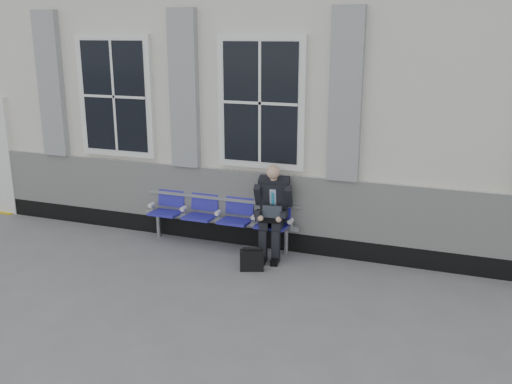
% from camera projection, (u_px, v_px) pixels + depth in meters
% --- Properties ---
extents(ground, '(70.00, 70.00, 0.00)m').
position_uv_depth(ground, '(200.00, 279.00, 7.76)').
color(ground, slate).
rests_on(ground, ground).
extents(station_building, '(14.40, 4.40, 4.49)m').
position_uv_depth(station_building, '(280.00, 91.00, 10.30)').
color(station_building, silver).
rests_on(station_building, ground).
extents(bench, '(2.60, 0.47, 0.91)m').
position_uv_depth(bench, '(220.00, 211.00, 8.90)').
color(bench, '#9EA0A3').
rests_on(bench, ground).
extents(businessman, '(0.58, 0.78, 1.39)m').
position_uv_depth(businessman, '(273.00, 207.00, 8.42)').
color(businessman, black).
rests_on(businessman, ground).
extents(briefcase, '(0.36, 0.25, 0.34)m').
position_uv_depth(briefcase, '(252.00, 260.00, 8.03)').
color(briefcase, black).
rests_on(briefcase, ground).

